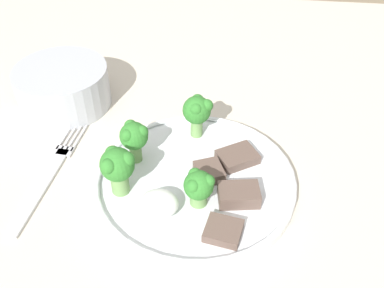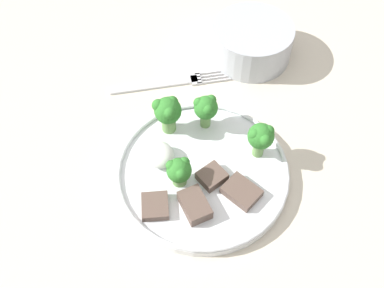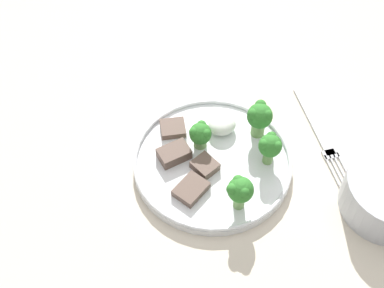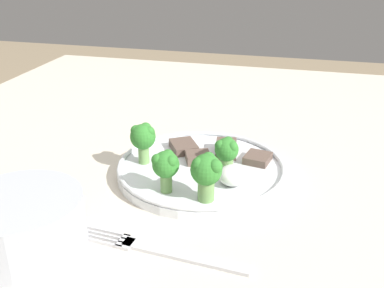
% 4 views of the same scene
% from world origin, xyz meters
% --- Properties ---
extents(table, '(1.25, 1.16, 0.77)m').
position_xyz_m(table, '(0.00, 0.00, 0.68)').
color(table, beige).
rests_on(table, ground_plane).
extents(dinner_plate, '(0.24, 0.24, 0.02)m').
position_xyz_m(dinner_plate, '(0.01, 0.03, 0.78)').
color(dinner_plate, white).
rests_on(dinner_plate, table).
extents(fork, '(0.04, 0.20, 0.00)m').
position_xyz_m(fork, '(-0.17, 0.02, 0.77)').
color(fork, silver).
rests_on(fork, table).
extents(broccoli_floret_near_rim_left, '(0.03, 0.03, 0.04)m').
position_xyz_m(broccoli_floret_near_rim_left, '(0.01, -0.01, 0.81)').
color(broccoli_floret_near_rim_left, '#709E56').
rests_on(broccoli_floret_near_rim_left, dinner_plate).
extents(broccoli_floret_center_left, '(0.04, 0.04, 0.06)m').
position_xyz_m(broccoli_floret_center_left, '(-0.08, -0.00, 0.82)').
color(broccoli_floret_center_left, '#709E56').
rests_on(broccoli_floret_center_left, dinner_plate).
extents(broccoli_floret_back_left, '(0.04, 0.03, 0.06)m').
position_xyz_m(broccoli_floret_back_left, '(-0.07, 0.05, 0.82)').
color(broccoli_floret_back_left, '#709E56').
rests_on(broccoli_floret_back_left, dinner_plate).
extents(broccoli_floret_front_left, '(0.04, 0.04, 0.06)m').
position_xyz_m(broccoli_floret_front_left, '(0.00, 0.11, 0.82)').
color(broccoli_floret_front_left, '#709E56').
rests_on(broccoli_floret_front_left, dinner_plate).
extents(meat_slice_front_slice, '(0.04, 0.04, 0.01)m').
position_xyz_m(meat_slice_front_slice, '(0.02, 0.03, 0.78)').
color(meat_slice_front_slice, brown).
rests_on(meat_slice_front_slice, dinner_plate).
extents(meat_slice_middle_slice, '(0.04, 0.04, 0.01)m').
position_xyz_m(meat_slice_middle_slice, '(0.04, -0.05, 0.78)').
color(meat_slice_middle_slice, brown).
rests_on(meat_slice_middle_slice, dinner_plate).
extents(meat_slice_rear_slice, '(0.05, 0.04, 0.02)m').
position_xyz_m(meat_slice_rear_slice, '(0.06, -0.00, 0.79)').
color(meat_slice_rear_slice, brown).
rests_on(meat_slice_rear_slice, dinner_plate).
extents(meat_slice_edge_slice, '(0.06, 0.05, 0.01)m').
position_xyz_m(meat_slice_edge_slice, '(0.06, 0.07, 0.78)').
color(meat_slice_edge_slice, brown).
rests_on(meat_slice_edge_slice, dinner_plate).
extents(sauce_dollop, '(0.04, 0.04, 0.02)m').
position_xyz_m(sauce_dollop, '(-0.03, -0.03, 0.79)').
color(sauce_dollop, white).
rests_on(sauce_dollop, dinner_plate).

